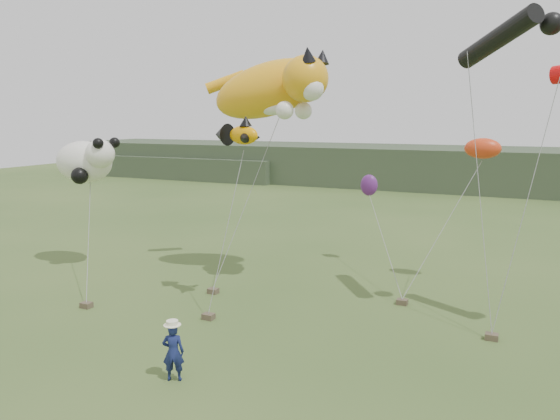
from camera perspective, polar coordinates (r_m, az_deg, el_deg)
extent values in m
plane|color=#385123|center=(16.18, -6.11, -15.96)|extent=(120.00, 120.00, 0.00)
cube|color=#2D3D28|center=(58.18, 17.36, 4.27)|extent=(90.00, 12.00, 4.00)
cube|color=#2D3D28|center=(66.44, -9.70, 4.53)|extent=(25.00, 8.00, 2.50)
imported|color=#151E50|center=(15.31, -11.09, -14.37)|extent=(0.69, 0.59, 1.59)
cube|color=brown|center=(22.32, -7.01, -8.39)|extent=(0.40, 0.32, 0.20)
cube|color=brown|center=(19.62, -7.49, -10.96)|extent=(0.40, 0.32, 0.20)
cube|color=brown|center=(19.02, 21.24, -12.23)|extent=(0.40, 0.32, 0.20)
cube|color=brown|center=(21.79, -19.57, -9.34)|extent=(0.40, 0.32, 0.20)
cube|color=brown|center=(21.40, 12.64, -9.35)|extent=(0.40, 0.32, 0.20)
ellipsoid|color=orange|center=(23.64, -1.05, 12.52)|extent=(5.70, 3.62, 3.47)
sphere|color=orange|center=(21.90, 2.66, 13.54)|extent=(1.83, 1.83, 1.83)
cone|color=black|center=(21.40, 2.93, 15.95)|extent=(0.57, 0.69, 0.69)
cone|color=black|center=(22.27, 4.45, 15.69)|extent=(0.57, 0.66, 0.65)
sphere|color=white|center=(21.45, 3.36, 12.54)|extent=(0.91, 0.91, 0.91)
ellipsoid|color=white|center=(23.25, -0.92, 10.57)|extent=(1.78, 0.89, 0.56)
sphere|color=white|center=(21.54, 0.49, 10.38)|extent=(0.71, 0.71, 0.71)
sphere|color=white|center=(22.76, 2.46, 10.33)|extent=(0.71, 0.71, 0.71)
cylinder|color=orange|center=(25.62, -5.69, 13.16)|extent=(1.89, 1.38, 1.10)
ellipsoid|color=orange|center=(19.64, -3.82, 7.81)|extent=(1.36, 0.82, 0.69)
cone|color=black|center=(20.41, -6.13, 7.85)|extent=(0.80, 0.93, 0.81)
cone|color=black|center=(19.59, -3.60, 9.26)|extent=(0.45, 0.45, 0.36)
cone|color=black|center=(19.12, -3.75, 7.50)|extent=(0.48, 0.50, 0.36)
cone|color=black|center=(19.91, -2.50, 7.59)|extent=(0.48, 0.50, 0.36)
cylinder|color=black|center=(20.23, 21.78, 16.30)|extent=(2.85, 3.03, 1.67)
sphere|color=black|center=(19.67, 26.51, 17.02)|extent=(0.70, 0.70, 0.70)
ellipsoid|color=white|center=(27.00, -19.79, 4.75)|extent=(2.92, 1.94, 1.94)
sphere|color=white|center=(25.84, -18.29, 5.60)|extent=(1.30, 1.30, 1.30)
sphere|color=black|center=(25.28, -18.48, 6.62)|extent=(0.48, 0.48, 0.48)
sphere|color=black|center=(25.88, -16.90, 6.76)|extent=(0.48, 0.48, 0.48)
sphere|color=black|center=(26.05, -20.20, 3.38)|extent=(0.76, 0.76, 0.76)
sphere|color=black|center=(27.87, -20.54, 3.95)|extent=(0.76, 0.76, 0.76)
ellipsoid|color=red|center=(23.72, 20.42, 6.05)|extent=(1.44, 0.84, 0.84)
ellipsoid|color=#591F6D|center=(26.34, 9.29, 2.58)|extent=(0.83, 0.55, 1.02)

